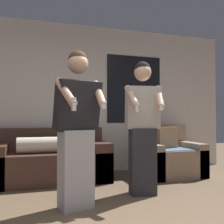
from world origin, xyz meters
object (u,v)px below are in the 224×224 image
object	(u,v)px
armchair	(168,157)
person_right	(143,126)
couch	(50,161)
person_left	(77,128)

from	to	relation	value
armchair	person_right	world-z (taller)	person_right
couch	armchair	size ratio (longest dim) A/B	1.84
person_left	armchair	bearing A→B (deg)	34.60
person_left	person_right	xyz separation A→B (m)	(0.91, 0.29, 0.01)
armchair	person_right	bearing A→B (deg)	-133.27
armchair	person_left	xyz separation A→B (m)	(-1.82, -1.26, 0.56)
couch	person_left	distance (m)	1.53
armchair	couch	bearing A→B (deg)	175.56
armchair	person_right	size ratio (longest dim) A/B	0.57
couch	person_left	xyz separation A→B (m)	(0.18, -1.41, 0.56)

